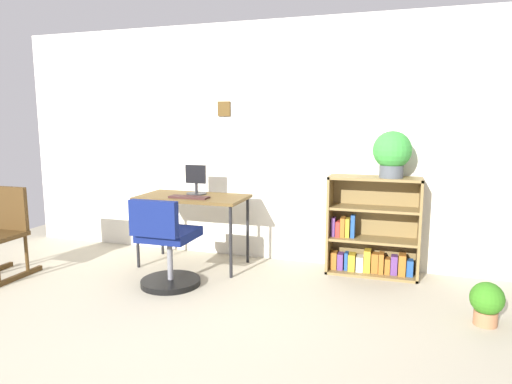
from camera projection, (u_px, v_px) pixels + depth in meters
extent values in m
plane|color=#A9A089|center=(134.00, 349.00, 2.86)|extent=(6.24, 6.24, 0.00)
cube|color=silver|center=(245.00, 143.00, 4.69)|extent=(5.20, 0.10, 2.40)
cube|color=#4F3715|center=(224.00, 109.00, 4.64)|extent=(0.13, 0.02, 0.15)
cube|color=brown|center=(193.00, 197.00, 4.42)|extent=(1.05, 0.56, 0.03)
cylinder|color=black|center=(137.00, 234.00, 4.40)|extent=(0.03, 0.03, 0.67)
cylinder|color=black|center=(231.00, 242.00, 4.11)|extent=(0.03, 0.03, 0.67)
cylinder|color=black|center=(162.00, 224.00, 4.85)|extent=(0.03, 0.03, 0.67)
cylinder|color=black|center=(248.00, 230.00, 4.56)|extent=(0.03, 0.03, 0.67)
cylinder|color=#262628|center=(196.00, 194.00, 4.52)|extent=(0.20, 0.20, 0.01)
cylinder|color=#262628|center=(196.00, 188.00, 4.52)|extent=(0.03, 0.03, 0.10)
cube|color=black|center=(196.00, 174.00, 4.48)|extent=(0.21, 0.02, 0.18)
cube|color=#361C1A|center=(189.00, 197.00, 4.29)|extent=(0.38, 0.13, 0.02)
cylinder|color=black|center=(171.00, 282.00, 3.97)|extent=(0.52, 0.52, 0.05)
cylinder|color=slate|center=(170.00, 259.00, 3.94)|extent=(0.05, 0.05, 0.37)
cube|color=navy|center=(169.00, 234.00, 3.91)|extent=(0.44, 0.44, 0.08)
cube|color=navy|center=(153.00, 219.00, 3.64)|extent=(0.42, 0.07, 0.30)
cube|color=#422C13|center=(14.00, 278.00, 4.08)|extent=(0.04, 0.64, 0.04)
cylinder|color=#422C13|center=(26.00, 253.00, 4.20)|extent=(0.03, 0.03, 0.34)
cube|color=#422C13|center=(9.00, 208.00, 4.21)|extent=(0.40, 0.04, 0.41)
cube|color=olive|center=(329.00, 223.00, 4.31)|extent=(0.02, 0.30, 0.92)
cube|color=olive|center=(419.00, 229.00, 4.07)|extent=(0.02, 0.30, 0.92)
cube|color=olive|center=(375.00, 178.00, 4.12)|extent=(0.83, 0.30, 0.02)
cube|color=olive|center=(371.00, 273.00, 4.26)|extent=(0.83, 0.30, 0.02)
cube|color=olive|center=(374.00, 223.00, 4.32)|extent=(0.83, 0.02, 0.92)
cube|color=olive|center=(372.00, 240.00, 4.21)|extent=(0.78, 0.28, 0.02)
cube|color=olive|center=(374.00, 209.00, 4.16)|extent=(0.78, 0.28, 0.02)
cube|color=#99591E|center=(334.00, 260.00, 4.34)|extent=(0.06, 0.11, 0.16)
cube|color=#593372|center=(341.00, 261.00, 4.32)|extent=(0.05, 0.12, 0.15)
cube|color=#1E478C|center=(346.00, 261.00, 4.30)|extent=(0.03, 0.09, 0.17)
cube|color=#B79323|center=(352.00, 262.00, 4.29)|extent=(0.06, 0.13, 0.16)
cube|color=beige|center=(360.00, 263.00, 4.27)|extent=(0.06, 0.12, 0.14)
cube|color=#B79323|center=(367.00, 261.00, 4.24)|extent=(0.06, 0.12, 0.21)
cube|color=#99591E|center=(375.00, 263.00, 4.22)|extent=(0.06, 0.10, 0.18)
cube|color=#99591E|center=(381.00, 263.00, 4.20)|extent=(0.04, 0.12, 0.19)
cube|color=#99591E|center=(387.00, 266.00, 4.19)|extent=(0.05, 0.10, 0.15)
cube|color=#593372|center=(394.00, 265.00, 4.17)|extent=(0.06, 0.10, 0.18)
cube|color=#99591E|center=(402.00, 265.00, 4.15)|extent=(0.06, 0.13, 0.20)
cube|color=#1E478C|center=(410.00, 268.00, 4.13)|extent=(0.06, 0.10, 0.15)
cube|color=#593372|center=(333.00, 227.00, 4.29)|extent=(0.04, 0.09, 0.18)
cube|color=#B22D28|center=(338.00, 229.00, 4.28)|extent=(0.04, 0.12, 0.15)
cube|color=#99591E|center=(343.00, 227.00, 4.26)|extent=(0.04, 0.13, 0.18)
cube|color=#B79323|center=(348.00, 228.00, 4.25)|extent=(0.04, 0.09, 0.18)
cube|color=#1E478C|center=(353.00, 226.00, 4.23)|extent=(0.04, 0.09, 0.22)
cylinder|color=#474C51|center=(391.00, 172.00, 4.05)|extent=(0.21, 0.21, 0.11)
sphere|color=green|center=(392.00, 150.00, 4.02)|extent=(0.34, 0.34, 0.34)
cylinder|color=#9E6642|center=(485.00, 318.00, 3.19)|extent=(0.16, 0.16, 0.10)
sphere|color=#31741A|center=(487.00, 298.00, 3.17)|extent=(0.23, 0.23, 0.23)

